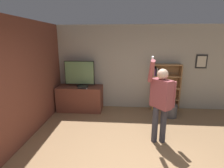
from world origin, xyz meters
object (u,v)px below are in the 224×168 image
at_px(bookshelf, 163,89).
at_px(game_console, 83,87).
at_px(person, 161,99).
at_px(television, 80,73).
at_px(waste_bin, 171,111).

bearing_deg(bookshelf, game_console, -171.29).
distance_m(game_console, bookshelf, 2.55).
bearing_deg(person, television, -166.49).
xyz_separation_m(game_console, person, (2.06, -1.53, 0.19)).
xyz_separation_m(television, waste_bin, (2.82, -0.38, -1.01)).
xyz_separation_m(television, person, (2.21, -1.74, -0.19)).
distance_m(bookshelf, waste_bin, 0.78).
height_order(person, waste_bin, person).
xyz_separation_m(television, bookshelf, (2.66, 0.17, -0.49)).
bearing_deg(game_console, waste_bin, -3.62).
bearing_deg(television, game_console, -55.57).
distance_m(game_console, waste_bin, 2.75).
height_order(game_console, bookshelf, bookshelf).
distance_m(game_console, person, 2.58).
xyz_separation_m(game_console, bookshelf, (2.52, 0.39, -0.10)).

